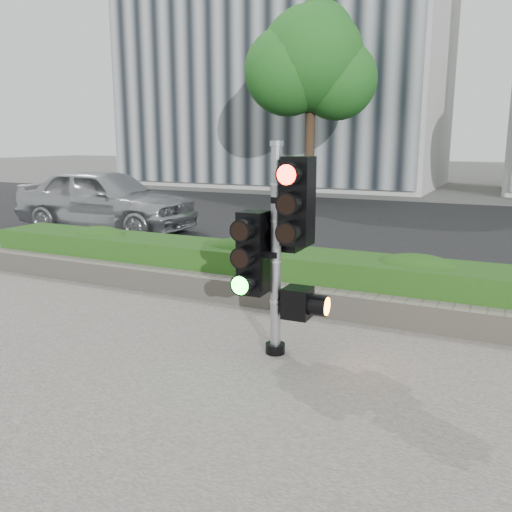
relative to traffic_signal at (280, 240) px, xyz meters
The scene contains 10 objects.
ground 1.42m from the traffic_signal, 134.29° to the right, with size 120.00×120.00×0.00m, color #51514C.
sidewalk 3.21m from the traffic_signal, 97.84° to the right, with size 16.00×11.00×0.03m, color #9E9389.
road 9.68m from the traffic_signal, 92.39° to the left, with size 60.00×13.00×0.02m, color black.
curb 3.03m from the traffic_signal, 98.33° to the left, with size 60.00×0.25×0.12m, color gray.
stone_wall 1.90m from the traffic_signal, 105.08° to the left, with size 12.00×0.32×0.34m, color gray.
hedge 2.37m from the traffic_signal, 100.62° to the left, with size 12.00×1.00×0.68m, color #3C7F27.
building_left 25.24m from the traffic_signal, 112.60° to the left, with size 16.00×9.00×15.00m, color #B7B7B2.
tree_left 15.44m from the traffic_signal, 109.17° to the left, with size 4.61×4.03×7.34m.
traffic_signal is the anchor object (origin of this frame).
car_silver 9.25m from the traffic_signal, 142.45° to the left, with size 1.94×4.81×1.64m, color #A2A4A9.
Camera 1 is at (2.64, -4.79, 2.34)m, focal length 38.00 mm.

